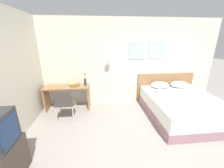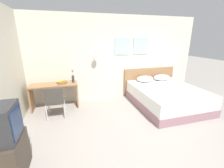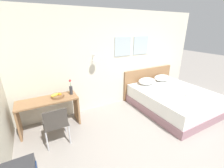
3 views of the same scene
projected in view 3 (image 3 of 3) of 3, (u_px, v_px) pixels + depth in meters
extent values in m
cube|color=beige|center=(111.00, 61.00, 4.18)|extent=(5.93, 0.06, 2.65)
cube|color=#A8B7BC|center=(123.00, 47.00, 4.17)|extent=(0.52, 0.02, 0.52)
cube|color=#A8B7BC|center=(141.00, 45.00, 4.45)|extent=(0.52, 0.02, 0.52)
cylinder|color=#B2B2B7|center=(94.00, 55.00, 3.76)|extent=(0.02, 0.16, 0.02)
cone|color=white|center=(95.00, 58.00, 3.70)|extent=(0.17, 0.17, 0.12)
cube|color=gray|center=(172.00, 105.00, 4.30)|extent=(1.78, 2.07, 0.22)
cube|color=white|center=(173.00, 96.00, 4.20)|extent=(1.75, 2.03, 0.34)
cube|color=#8E6642|center=(148.00, 82.00, 5.05)|extent=(1.90, 0.06, 0.95)
ellipsoid|color=white|center=(147.00, 81.00, 4.60)|extent=(0.56, 0.43, 0.19)
ellipsoid|color=white|center=(162.00, 78.00, 4.88)|extent=(0.56, 0.43, 0.19)
cube|color=white|center=(186.00, 93.00, 3.91)|extent=(0.27, 0.27, 0.06)
cube|color=#8E6642|center=(47.00, 100.00, 3.28)|extent=(1.28, 0.48, 0.03)
cube|color=#8E6642|center=(19.00, 122.00, 3.14)|extent=(0.04, 0.44, 0.69)
cube|color=#8E6642|center=(76.00, 108.00, 3.69)|extent=(0.04, 0.44, 0.69)
cube|color=#3D3833|center=(55.00, 122.00, 2.96)|extent=(0.45, 0.45, 0.02)
cube|color=#3D3833|center=(56.00, 119.00, 2.72)|extent=(0.42, 0.03, 0.37)
cylinder|color=#B7B7BC|center=(45.00, 129.00, 3.12)|extent=(0.03, 0.03, 0.44)
cylinder|color=#B7B7BC|center=(65.00, 123.00, 3.31)|extent=(0.03, 0.03, 0.44)
cylinder|color=#B7B7BC|center=(47.00, 142.00, 2.78)|extent=(0.03, 0.03, 0.44)
cylinder|color=#B7B7BC|center=(70.00, 135.00, 2.97)|extent=(0.03, 0.03, 0.44)
cylinder|color=brown|center=(58.00, 96.00, 3.38)|extent=(0.29, 0.29, 0.05)
sphere|color=orange|center=(60.00, 94.00, 3.37)|extent=(0.07, 0.07, 0.07)
ellipsoid|color=yellow|center=(55.00, 95.00, 3.32)|extent=(0.19, 0.13, 0.07)
cylinder|color=#333338|center=(71.00, 90.00, 3.50)|extent=(0.07, 0.07, 0.20)
cylinder|color=#3D7538|center=(70.00, 83.00, 3.44)|extent=(0.01, 0.01, 0.14)
sphere|color=#DB3838|center=(70.00, 81.00, 3.42)|extent=(0.06, 0.06, 0.06)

